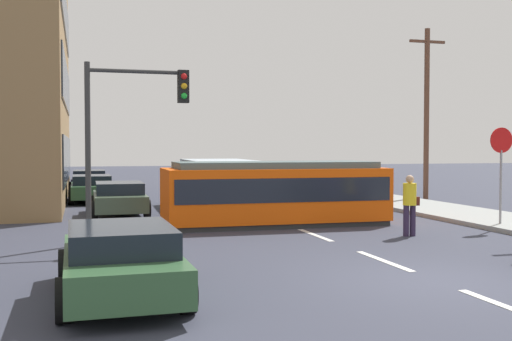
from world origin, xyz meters
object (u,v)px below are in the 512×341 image
stop_sign (501,155)px  utility_pole_mid (427,110)px  city_bus (220,181)px  parked_sedan_furthest (89,181)px  traffic_light_mast (131,117)px  parked_sedan_mid (119,198)px  pedestrian_crossing (410,202)px  parked_sedan_near (120,260)px  streetcar_tram (275,192)px  parked_sedan_far (92,188)px

stop_sign → utility_pole_mid: bearing=70.9°
city_bus → parked_sedan_furthest: 11.68m
parked_sedan_furthest → traffic_light_mast: size_ratio=0.91×
stop_sign → traffic_light_mast: size_ratio=0.63×
parked_sedan_mid → traffic_light_mast: bearing=-90.6°
pedestrian_crossing → stop_sign: (3.47, 0.73, 1.25)m
utility_pole_mid → stop_sign: bearing=-109.1°
city_bus → traffic_light_mast: size_ratio=1.27×
parked_sedan_furthest → stop_sign: bearing=-58.0°
pedestrian_crossing → parked_sedan_near: bearing=-148.5°
streetcar_tram → parked_sedan_furthest: streetcar_tram is taller
city_bus → parked_sedan_near: city_bus is taller
stop_sign → utility_pole_mid: (3.34, 9.62, 1.94)m
city_bus → parked_sedan_far: size_ratio=1.38×
streetcar_tram → stop_sign: size_ratio=2.42×
pedestrian_crossing → parked_sedan_near: pedestrian_crossing is taller
pedestrian_crossing → traffic_light_mast: size_ratio=0.37×
parked_sedan_furthest → parked_sedan_mid: bearing=-85.9°
parked_sedan_mid → utility_pole_mid: 14.86m
parked_sedan_near → parked_sedan_far: bearing=90.4°
traffic_light_mast → streetcar_tram: bearing=28.1°
utility_pole_mid → parked_sedan_near: bearing=-134.2°
parked_sedan_mid → traffic_light_mast: traffic_light_mast is taller
parked_sedan_far → streetcar_tram: bearing=-61.2°
parked_sedan_far → utility_pole_mid: bearing=-11.0°
traffic_light_mast → utility_pole_mid: utility_pole_mid is taller
streetcar_tram → traffic_light_mast: 5.67m
pedestrian_crossing → parked_sedan_mid: 10.41m
streetcar_tram → utility_pole_mid: (9.59, 6.92, 3.11)m
city_bus → parked_sedan_far: bearing=137.6°
traffic_light_mast → utility_pole_mid: bearing=33.5°
streetcar_tram → city_bus: (-0.54, 5.40, 0.08)m
parked_sedan_mid → pedestrian_crossing: bearing=-45.2°
parked_sedan_near → stop_sign: stop_sign is taller
city_bus → parked_sedan_near: bearing=-108.9°
streetcar_tram → parked_sedan_near: 9.89m
utility_pole_mid → traffic_light_mast: bearing=-146.5°
parked_sedan_near → utility_pole_mid: utility_pole_mid is taller
pedestrian_crossing → parked_sedan_far: (-8.18, 13.26, -0.32)m
streetcar_tram → parked_sedan_near: bearing=-122.2°
parked_sedan_far → pedestrian_crossing: bearing=-58.3°
stop_sign → utility_pole_mid: utility_pole_mid is taller
streetcar_tram → city_bus: 5.43m
streetcar_tram → parked_sedan_near: size_ratio=1.70×
city_bus → traffic_light_mast: traffic_light_mast is taller
parked_sedan_near → pedestrian_crossing: bearing=31.5°
city_bus → parked_sedan_far: city_bus is taller
streetcar_tram → utility_pole_mid: utility_pole_mid is taller
streetcar_tram → utility_pole_mid: bearing=35.8°
parked_sedan_mid → parked_sedan_furthest: 12.07m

